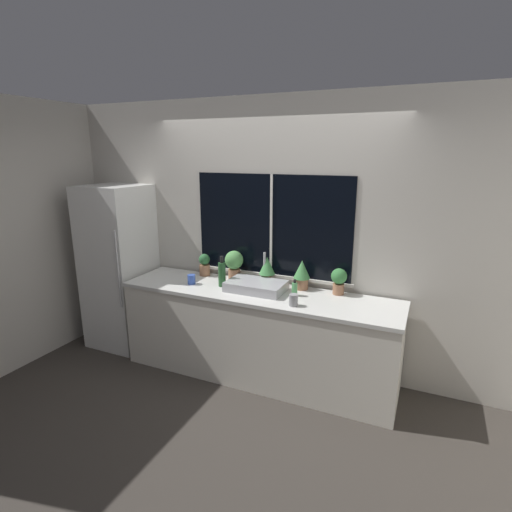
{
  "coord_description": "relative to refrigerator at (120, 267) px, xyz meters",
  "views": [
    {
      "loc": [
        1.46,
        -2.97,
        2.17
      ],
      "look_at": [
        -0.01,
        0.32,
        1.23
      ],
      "focal_mm": 28.0,
      "sensor_mm": 36.0,
      "label": 1
    }
  ],
  "objects": [
    {
      "name": "wall_left",
      "position": [
        -0.6,
        1.14,
        0.44
      ],
      "size": [
        0.06,
        7.0,
        2.7
      ],
      "color": "#BCB7AD",
      "rests_on": "ground_plane"
    },
    {
      "name": "counter",
      "position": [
        1.73,
        -0.05,
        -0.47
      ],
      "size": [
        2.71,
        0.66,
        0.88
      ],
      "color": "silver",
      "rests_on": "ground_plane"
    },
    {
      "name": "refrigerator",
      "position": [
        0.0,
        0.0,
        0.0
      ],
      "size": [
        0.65,
        0.66,
        1.83
      ],
      "color": "silver",
      "rests_on": "ground_plane"
    },
    {
      "name": "mug_blue",
      "position": [
        1.03,
        -0.11,
        0.02
      ],
      "size": [
        0.08,
        0.08,
        0.1
      ],
      "color": "#3351AD",
      "rests_on": "counter"
    },
    {
      "name": "ground_plane",
      "position": [
        1.73,
        -0.36,
        -0.91
      ],
      "size": [
        14.0,
        14.0,
        0.0
      ],
      "primitive_type": "plane",
      "color": "#38332D"
    },
    {
      "name": "potted_plant_far_right",
      "position": [
        2.45,
        0.2,
        0.11
      ],
      "size": [
        0.15,
        0.15,
        0.25
      ],
      "color": "#9E6B4C",
      "rests_on": "counter"
    },
    {
      "name": "mug_grey",
      "position": [
        2.16,
        -0.25,
        0.02
      ],
      "size": [
        0.08,
        0.08,
        0.1
      ],
      "color": "gray",
      "rests_on": "counter"
    },
    {
      "name": "potted_plant_left",
      "position": [
        1.36,
        0.2,
        0.15
      ],
      "size": [
        0.19,
        0.19,
        0.31
      ],
      "color": "#9E6B4C",
      "rests_on": "counter"
    },
    {
      "name": "bottle_tall",
      "position": [
        1.35,
        -0.04,
        0.1
      ],
      "size": [
        0.07,
        0.07,
        0.31
      ],
      "color": "#235128",
      "rests_on": "counter"
    },
    {
      "name": "sink",
      "position": [
        1.71,
        -0.02,
        0.02
      ],
      "size": [
        0.55,
        0.4,
        0.33
      ],
      "color": "#ADADB2",
      "rests_on": "counter"
    },
    {
      "name": "potted_plant_right",
      "position": [
        2.09,
        0.2,
        0.13
      ],
      "size": [
        0.16,
        0.16,
        0.29
      ],
      "color": "#9E6B4C",
      "rests_on": "counter"
    },
    {
      "name": "potted_plant_far_left",
      "position": [
        1.0,
        0.2,
        0.09
      ],
      "size": [
        0.12,
        0.12,
        0.24
      ],
      "color": "#9E6B4C",
      "rests_on": "counter"
    },
    {
      "name": "potted_plant_center",
      "position": [
        1.72,
        0.2,
        0.14
      ],
      "size": [
        0.16,
        0.16,
        0.28
      ],
      "color": "#9E6B4C",
      "rests_on": "counter"
    },
    {
      "name": "soap_bottle",
      "position": [
        2.09,
        -0.0,
        0.03
      ],
      "size": [
        0.05,
        0.05,
        0.16
      ],
      "color": "#519E5B",
      "rests_on": "counter"
    },
    {
      "name": "wall_back",
      "position": [
        1.73,
        0.34,
        0.44
      ],
      "size": [
        8.0,
        0.09,
        2.7
      ],
      "color": "#BCB7AD",
      "rests_on": "ground_plane"
    }
  ]
}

